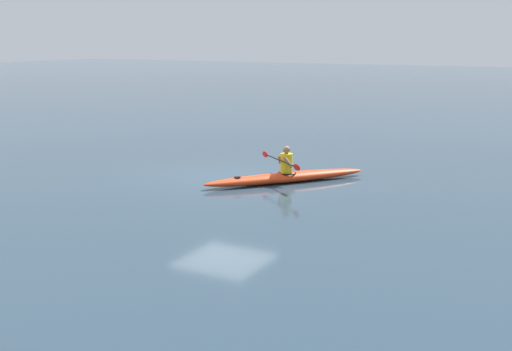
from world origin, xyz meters
name	(u,v)px	position (x,y,z in m)	size (l,w,h in m)	color
ground_plane	(224,179)	(0.00, 0.00, 0.00)	(160.00, 160.00, 0.00)	#283D4C
kayak	(286,177)	(-1.78, -0.48, 0.15)	(3.52, 4.27, 0.29)	red
kayaker	(286,161)	(-1.76, -0.47, 0.61)	(1.98, 1.56, 0.76)	yellow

